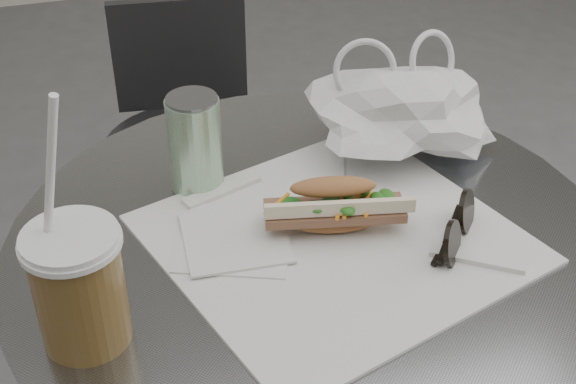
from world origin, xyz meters
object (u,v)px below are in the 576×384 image
object	(u,v)px
chair_far	(193,185)
sunglasses	(457,230)
drink_can	(195,143)
iced_coffee	(79,286)
banh_mi	(334,206)

from	to	relation	value
chair_far	sunglasses	world-z (taller)	sunglasses
drink_can	sunglasses	bearing A→B (deg)	-37.93
iced_coffee	drink_can	size ratio (longest dim) A/B	2.20
banh_mi	iced_coffee	world-z (taller)	iced_coffee
sunglasses	iced_coffee	bearing A→B (deg)	134.59
banh_mi	drink_can	world-z (taller)	drink_can
sunglasses	drink_can	distance (m)	0.35
chair_far	sunglasses	xyz separation A→B (m)	(0.19, -0.82, 0.44)
chair_far	iced_coffee	xyz separation A→B (m)	(-0.25, -0.85, 0.49)
chair_far	banh_mi	world-z (taller)	banh_mi
banh_mi	drink_can	distance (m)	0.21
chair_far	drink_can	world-z (taller)	drink_can
chair_far	drink_can	size ratio (longest dim) A/B	5.27
chair_far	iced_coffee	size ratio (longest dim) A/B	2.39
banh_mi	sunglasses	distance (m)	0.15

